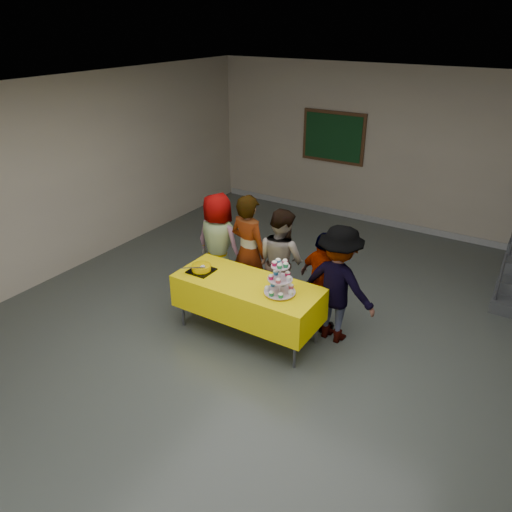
{
  "coord_description": "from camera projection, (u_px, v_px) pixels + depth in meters",
  "views": [
    {
      "loc": [
        2.45,
        -4.17,
        3.78
      ],
      "look_at": [
        -0.53,
        0.58,
        1.05
      ],
      "focal_mm": 35.0,
      "sensor_mm": 36.0,
      "label": 1
    }
  ],
  "objects": [
    {
      "name": "room_shell",
      "position": [
        270.0,
        193.0,
        5.08
      ],
      "size": [
        10.0,
        10.04,
        3.02
      ],
      "color": "#4C514C",
      "rests_on": "ground"
    },
    {
      "name": "bake_table",
      "position": [
        248.0,
        297.0,
        6.3
      ],
      "size": [
        1.88,
        0.78,
        0.77
      ],
      "color": "#595960",
      "rests_on": "ground"
    },
    {
      "name": "cupcake_stand",
      "position": [
        280.0,
        281.0,
        5.87
      ],
      "size": [
        0.38,
        0.38,
        0.44
      ],
      "color": "silver",
      "rests_on": "bake_table"
    },
    {
      "name": "bear_cake",
      "position": [
        201.0,
        267.0,
        6.44
      ],
      "size": [
        0.32,
        0.36,
        0.12
      ],
      "color": "black",
      "rests_on": "bake_table"
    },
    {
      "name": "schoolchild_a",
      "position": [
        218.0,
        244.0,
        7.23
      ],
      "size": [
        0.77,
        0.52,
        1.53
      ],
      "primitive_type": "imported",
      "rotation": [
        0.0,
        0.0,
        3.1
      ],
      "color": "slate",
      "rests_on": "ground"
    },
    {
      "name": "schoolchild_b",
      "position": [
        249.0,
        252.0,
        6.87
      ],
      "size": [
        0.66,
        0.49,
        1.65
      ],
      "primitive_type": "imported",
      "rotation": [
        0.0,
        0.0,
        2.98
      ],
      "color": "slate",
      "rests_on": "ground"
    },
    {
      "name": "schoolchild_c",
      "position": [
        281.0,
        260.0,
        6.8
      ],
      "size": [
        0.86,
        0.75,
        1.5
      ],
      "primitive_type": "imported",
      "rotation": [
        0.0,
        0.0,
        2.85
      ],
      "color": "slate",
      "rests_on": "ground"
    },
    {
      "name": "schoolchild_d",
      "position": [
        322.0,
        283.0,
        6.37
      ],
      "size": [
        0.87,
        0.64,
        1.37
      ],
      "primitive_type": "imported",
      "rotation": [
        0.0,
        0.0,
        2.71
      ],
      "color": "slate",
      "rests_on": "ground"
    },
    {
      "name": "schoolchild_e",
      "position": [
        338.0,
        284.0,
        6.15
      ],
      "size": [
        1.06,
        0.69,
        1.54
      ],
      "primitive_type": "imported",
      "rotation": [
        0.0,
        0.0,
        3.02
      ],
      "color": "slate",
      "rests_on": "ground"
    },
    {
      "name": "noticeboard",
      "position": [
        333.0,
        137.0,
        9.79
      ],
      "size": [
        1.3,
        0.05,
        1.0
      ],
      "color": "#472B16",
      "rests_on": "ground"
    }
  ]
}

